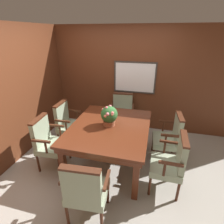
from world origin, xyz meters
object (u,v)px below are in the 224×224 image
Objects in this scene: chair_head_near at (86,189)px; dining_table at (110,130)px; chair_right_near at (172,161)px; chair_right_far at (170,136)px; chair_left_near at (48,140)px; potted_plant at (109,115)px; chair_head_far at (122,112)px; chair_left_far at (67,122)px.

dining_table is at bearing -94.39° from chair_head_near.
chair_right_near and chair_right_far have the same top height.
chair_left_near is (-2.10, 0.03, 0.00)m from chair_right_near.
chair_right_far is 1.21m from potted_plant.
chair_head_far is at bearing 89.90° from potted_plant.
dining_table is at bearing -108.61° from chair_right_near.
chair_right_near is 1.00× the size of chair_head_near.
chair_head_far is at bearing -131.71° from chair_right_far.
chair_right_far is 1.37m from chair_head_far.
chair_head_near and chair_head_far have the same top height.
chair_right_far and chair_left_near have the same top height.
chair_head_near is at bearing -94.88° from chair_head_far.
chair_left_far is (-2.11, 0.02, 0.00)m from chair_right_far.
potted_plant reaches higher than chair_left_far.
chair_left_far is (-1.05, 1.55, 0.00)m from chair_head_near.
chair_head_near is 1.00× the size of chair_left_far.
chair_head_far and chair_left_far have the same top height.
chair_right_far is 2.11m from chair_left_far.
chair_right_far is 1.00× the size of chair_left_near.
potted_plant reaches higher than chair_left_near.
potted_plant reaches higher than chair_right_far.
chair_head_far is at bearing 90.72° from dining_table.
chair_head_near is 1.28m from potted_plant.
potted_plant is at bearing -109.35° from chair_left_far.
chair_left_far is at bearing 161.40° from potted_plant.
chair_right_near is 1.00× the size of chair_head_far.
chair_right_near is 0.73m from chair_right_far.
chair_head_near is (0.01, -1.18, -0.16)m from dining_table.
chair_right_far is at bearing -179.36° from chair_right_near.
dining_table is 1.11m from chair_left_near.
chair_right_near is 2.23m from chair_left_far.
chair_right_far is 2.58× the size of potted_plant.
chair_head_near is 2.37m from chair_head_far.
chair_left_near is at bearing -129.19° from chair_head_far.
dining_table is 0.28m from potted_plant.
chair_right_near is 1.00× the size of chair_left_near.
chair_head_far is (-1.07, 1.57, 0.00)m from chair_right_near.
chair_head_far is 1.25m from potted_plant.
chair_right_far is at bearing -129.46° from chair_head_near.
chair_right_near is at bearing -110.32° from chair_left_far.
dining_table is 1.69× the size of chair_left_far.
chair_head_far and chair_left_near have the same top height.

